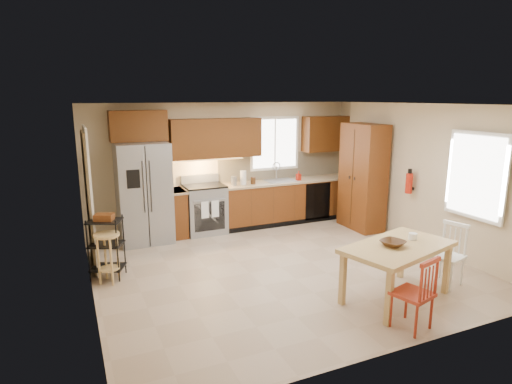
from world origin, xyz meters
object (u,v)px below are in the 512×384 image
object	(u,v)px
range_stove	(205,210)
utility_cart	(107,248)
refrigerator	(144,193)
bar_stool	(108,258)
pantry	(363,177)
table_jar	(413,238)
chair_white	(447,255)
soap_bottle	(299,176)
dining_table	(396,272)
fire_extinguisher	(409,183)
table_bowl	(393,246)
chair_red	(413,292)

from	to	relation	value
range_stove	utility_cart	bearing A→B (deg)	-142.86
refrigerator	bar_stool	bearing A→B (deg)	-116.42
pantry	table_jar	distance (m)	2.93
table_jar	pantry	bearing A→B (deg)	65.49
chair_white	utility_cart	bearing A→B (deg)	47.86
soap_bottle	bar_stool	size ratio (longest dim) A/B	0.26
range_stove	chair_white	distance (m)	4.39
range_stove	pantry	distance (m)	3.19
refrigerator	range_stove	size ratio (longest dim) A/B	1.98
bar_stool	dining_table	bearing A→B (deg)	-16.29
dining_table	utility_cart	bearing A→B (deg)	131.17
table_jar	fire_extinguisher	bearing A→B (deg)	48.66
table_bowl	table_jar	xyz separation A→B (m)	(0.42, 0.09, 0.03)
fire_extinguisher	chair_white	bearing A→B (deg)	-115.52
dining_table	range_stove	bearing A→B (deg)	95.92
fire_extinguisher	utility_cart	xyz separation A→B (m)	(-5.13, 0.56, -0.64)
table_jar	chair_white	bearing A→B (deg)	-3.98
soap_bottle	pantry	distance (m)	1.31
table_bowl	utility_cart	bearing A→B (deg)	145.69
refrigerator	fire_extinguisher	bearing A→B (deg)	-24.52
utility_cart	bar_stool	bearing A→B (deg)	-66.39
refrigerator	table_jar	bearing A→B (deg)	-50.76
bar_stool	table_jar	bearing A→B (deg)	-12.89
dining_table	chair_red	world-z (taller)	chair_red
fire_extinguisher	chair_white	world-z (taller)	fire_extinguisher
range_stove	pantry	xyz separation A→B (m)	(2.98, -0.99, 0.59)
pantry	table_bowl	xyz separation A→B (m)	(-1.63, -2.74, -0.31)
dining_table	chair_white	xyz separation A→B (m)	(0.95, 0.05, 0.07)
pantry	range_stove	bearing A→B (deg)	161.71
utility_cart	table_jar	bearing A→B (deg)	-6.52
refrigerator	fire_extinguisher	xyz separation A→B (m)	(4.33, -1.98, 0.19)
refrigerator	chair_white	size ratio (longest dim) A/B	2.07
soap_bottle	fire_extinguisher	xyz separation A→B (m)	(1.15, -1.95, 0.10)
fire_extinguisher	chair_white	xyz separation A→B (m)	(-0.79, -1.64, -0.66)
dining_table	utility_cart	xyz separation A→B (m)	(-3.39, 2.25, 0.09)
dining_table	table_bowl	xyz separation A→B (m)	(-0.09, 0.00, 0.37)
chair_red	chair_white	bearing A→B (deg)	13.04
chair_white	chair_red	bearing A→B (deg)	103.04
table_jar	utility_cart	world-z (taller)	utility_cart
chair_red	chair_white	size ratio (longest dim) A/B	1.00
chair_red	pantry	bearing A→B (deg)	45.70
fire_extinguisher	table_bowl	world-z (taller)	fire_extinguisher
chair_red	chair_white	world-z (taller)	same
bar_stool	range_stove	bearing A→B (deg)	55.54
chair_red	utility_cart	distance (m)	4.21
fire_extinguisher	utility_cart	size ratio (longest dim) A/B	0.39
chair_red	table_bowl	distance (m)	0.76
chair_red	utility_cart	world-z (taller)	utility_cart
pantry	bar_stool	distance (m)	5.02
pantry	refrigerator	bearing A→B (deg)	167.38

